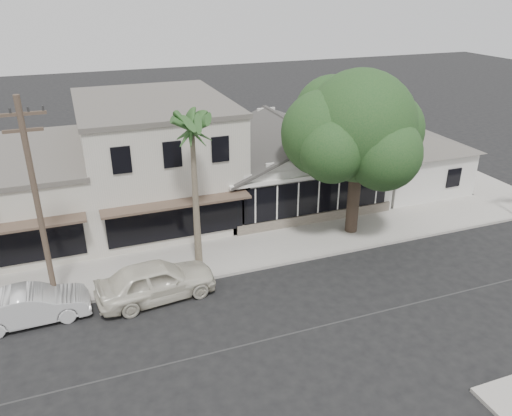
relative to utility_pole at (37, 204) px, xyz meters
name	(u,v)px	position (x,y,z in m)	size (l,w,h in m)	color
ground	(300,331)	(9.00, -5.20, -4.79)	(140.00, 140.00, 0.00)	black
sidewalk_north	(80,282)	(1.00, 1.55, -4.71)	(90.00, 3.50, 0.15)	#9E9991
corner_shop	(289,160)	(14.00, 7.27, -2.17)	(10.40, 8.60, 5.10)	silver
side_cottage	(407,166)	(22.20, 6.30, -3.29)	(6.00, 6.00, 3.00)	silver
row_building_near	(157,160)	(6.00, 8.30, -1.54)	(8.00, 10.00, 6.50)	beige
utility_pole	(37,204)	(0.00, 0.00, 0.00)	(1.80, 0.24, 9.00)	brown
car_0	(156,281)	(4.13, -0.87, -3.92)	(2.06, 5.13, 1.75)	silver
car_1	(32,305)	(-0.87, -0.74, -4.06)	(1.55, 4.45, 1.46)	silver
shade_tree	(356,128)	(15.21, 1.91, 1.07)	(8.02, 7.25, 8.90)	#403226
palm_east	(192,128)	(6.53, 1.16, 2.10)	(2.85, 2.85, 8.04)	#726651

